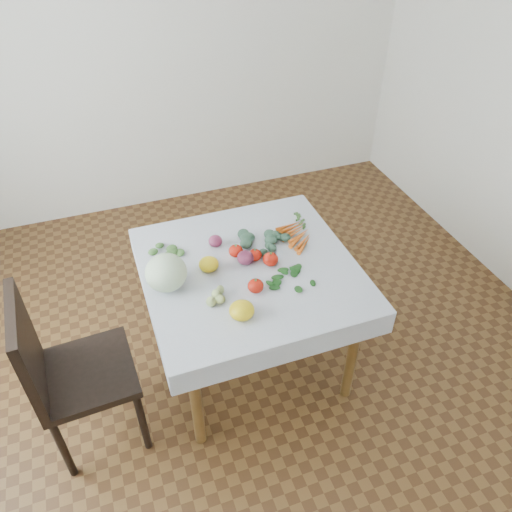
{
  "coord_description": "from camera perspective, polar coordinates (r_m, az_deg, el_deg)",
  "views": [
    {
      "loc": [
        -0.65,
        -1.92,
        2.5
      ],
      "look_at": [
        0.04,
        0.0,
        0.82
      ],
      "focal_mm": 35.0,
      "sensor_mm": 36.0,
      "label": 1
    }
  ],
  "objects": [
    {
      "name": "onion_a",
      "position": [
        2.81,
        -4.66,
        1.72
      ],
      "size": [
        0.09,
        0.09,
        0.07
      ],
      "primitive_type": "ellipsoid",
      "rotation": [
        0.0,
        0.0,
        0.21
      ],
      "color": "#5B1A3A",
      "rests_on": "tablecloth"
    },
    {
      "name": "back_wall",
      "position": [
        4.14,
        -10.7,
        22.67
      ],
      "size": [
        4.0,
        0.04,
        2.7
      ],
      "primitive_type": "cube",
      "color": "white",
      "rests_on": "ground"
    },
    {
      "name": "tablecloth",
      "position": [
        2.68,
        -0.75,
        -1.3
      ],
      "size": [
        1.12,
        1.12,
        0.01
      ],
      "primitive_type": "cube",
      "color": "white",
      "rests_on": "table"
    },
    {
      "name": "tomato_d",
      "position": [
        2.67,
        1.68,
        -0.37
      ],
      "size": [
        0.1,
        0.1,
        0.07
      ],
      "primitive_type": "ellipsoid",
      "rotation": [
        0.0,
        0.0,
        -0.16
      ],
      "color": "red",
      "rests_on": "tablecloth"
    },
    {
      "name": "chair",
      "position": [
        2.61,
        -21.19,
        -11.87
      ],
      "size": [
        0.48,
        0.48,
        1.01
      ],
      "color": "black",
      "rests_on": "ground"
    },
    {
      "name": "table",
      "position": [
        2.75,
        -0.73,
        -2.87
      ],
      "size": [
        1.0,
        1.0,
        0.75
      ],
      "color": "brown",
      "rests_on": "ground"
    },
    {
      "name": "cabbage",
      "position": [
        2.54,
        -10.24,
        -1.88
      ],
      "size": [
        0.24,
        0.24,
        0.19
      ],
      "primitive_type": "ellipsoid",
      "rotation": [
        0.0,
        0.0,
        0.17
      ],
      "color": "silver",
      "rests_on": "tablecloth"
    },
    {
      "name": "tomato_b",
      "position": [
        2.73,
        -2.32,
        0.59
      ],
      "size": [
        0.09,
        0.09,
        0.07
      ],
      "primitive_type": "ellipsoid",
      "rotation": [
        0.0,
        0.0,
        -0.16
      ],
      "color": "red",
      "rests_on": "tablecloth"
    },
    {
      "name": "tomato_a",
      "position": [
        2.71,
        -0.11,
        0.12
      ],
      "size": [
        0.09,
        0.09,
        0.06
      ],
      "primitive_type": "ellipsoid",
      "rotation": [
        0.0,
        0.0,
        0.22
      ],
      "color": "red",
      "rests_on": "tablecloth"
    },
    {
      "name": "heirloom_front",
      "position": [
        2.38,
        -1.63,
        -6.22
      ],
      "size": [
        0.12,
        0.12,
        0.09
      ],
      "primitive_type": "ellipsoid",
      "rotation": [
        0.0,
        0.0,
        -0.0
      ],
      "color": "yellow",
      "rests_on": "tablecloth"
    },
    {
      "name": "heirloom_back",
      "position": [
        2.65,
        -5.42,
        -0.93
      ],
      "size": [
        0.12,
        0.12,
        0.07
      ],
      "primitive_type": "ellipsoid",
      "rotation": [
        0.0,
        0.0,
        0.16
      ],
      "color": "yellow",
      "rests_on": "tablecloth"
    },
    {
      "name": "ground",
      "position": [
        3.22,
        -0.64,
        -11.49
      ],
      "size": [
        4.0,
        4.0,
        0.0
      ],
      "primitive_type": "plane",
      "color": "brown"
    },
    {
      "name": "tomatillo_cluster",
      "position": [
        2.49,
        -3.79,
        -4.58
      ],
      "size": [
        0.1,
        0.12,
        0.04
      ],
      "color": "tan",
      "rests_on": "tablecloth"
    },
    {
      "name": "kale_bunch",
      "position": [
        2.83,
        1.52,
        1.86
      ],
      "size": [
        0.3,
        0.23,
        0.04
      ],
      "color": "#385C47",
      "rests_on": "tablecloth"
    },
    {
      "name": "tomato_c",
      "position": [
        2.51,
        -0.04,
        -3.45
      ],
      "size": [
        0.09,
        0.09,
        0.07
      ],
      "primitive_type": "ellipsoid",
      "rotation": [
        0.0,
        0.0,
        0.14
      ],
      "color": "red",
      "rests_on": "tablecloth"
    },
    {
      "name": "dill_bunch",
      "position": [
        2.78,
        -10.16,
        0.15
      ],
      "size": [
        0.22,
        0.2,
        0.02
      ],
      "color": "#4E7837",
      "rests_on": "tablecloth"
    },
    {
      "name": "basil_bunch",
      "position": [
        2.6,
        3.85,
        -2.75
      ],
      "size": [
        0.25,
        0.18,
        0.01
      ],
      "color": "#195219",
      "rests_on": "tablecloth"
    },
    {
      "name": "carrot_bunch",
      "position": [
        2.89,
        4.67,
        2.44
      ],
      "size": [
        0.18,
        0.3,
        0.03
      ],
      "color": "orange",
      "rests_on": "tablecloth"
    },
    {
      "name": "onion_b",
      "position": [
        2.68,
        -1.21,
        -0.2
      ],
      "size": [
        0.11,
        0.11,
        0.08
      ],
      "primitive_type": "ellipsoid",
      "rotation": [
        0.0,
        0.0,
        0.2
      ],
      "color": "#5B1A3A",
      "rests_on": "tablecloth"
    }
  ]
}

